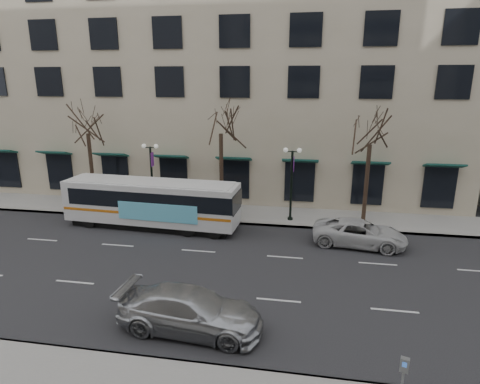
% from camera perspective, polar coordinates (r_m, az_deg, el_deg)
% --- Properties ---
extents(ground, '(160.00, 160.00, 0.00)m').
position_cam_1_polar(ground, '(21.61, -7.59, -10.79)').
color(ground, black).
rests_on(ground, ground).
extents(sidewalk_far, '(80.00, 4.00, 0.15)m').
position_cam_1_polar(sidewalk_far, '(29.04, 7.20, -3.52)').
color(sidewalk_far, gray).
rests_on(sidewalk_far, ground).
extents(building_hotel, '(40.00, 20.00, 24.00)m').
position_cam_1_polar(building_hotel, '(40.27, -1.89, 19.18)').
color(building_hotel, tan).
rests_on(building_hotel, ground).
extents(tree_far_left, '(3.60, 3.60, 8.34)m').
position_cam_1_polar(tree_far_left, '(31.68, -20.98, 9.49)').
color(tree_far_left, black).
rests_on(tree_far_left, ground).
extents(tree_far_mid, '(3.60, 3.60, 8.55)m').
position_cam_1_polar(tree_far_mid, '(27.98, -2.77, 10.22)').
color(tree_far_mid, black).
rests_on(tree_far_mid, ground).
extents(tree_far_right, '(3.60, 3.60, 8.06)m').
position_cam_1_polar(tree_far_right, '(27.69, 18.15, 8.40)').
color(tree_far_right, black).
rests_on(tree_far_right, ground).
extents(lamp_post_left, '(1.22, 0.45, 5.21)m').
position_cam_1_polar(lamp_post_left, '(29.54, -12.43, 2.36)').
color(lamp_post_left, black).
rests_on(lamp_post_left, ground).
extents(lamp_post_right, '(1.22, 0.45, 5.21)m').
position_cam_1_polar(lamp_post_right, '(27.45, 7.35, 1.59)').
color(lamp_post_right, black).
rests_on(lamp_post_right, ground).
extents(city_bus, '(11.83, 3.23, 3.17)m').
position_cam_1_polar(city_bus, '(27.21, -12.33, -1.43)').
color(city_bus, silver).
rests_on(city_bus, ground).
extents(silver_car, '(5.93, 2.73, 1.68)m').
position_cam_1_polar(silver_car, '(16.56, -7.08, -16.36)').
color(silver_car, '#B1B4B9').
rests_on(silver_car, ground).
extents(white_pickup, '(5.72, 3.18, 1.51)m').
position_cam_1_polar(white_pickup, '(25.06, 16.64, -5.61)').
color(white_pickup, '#BDBDBD').
rests_on(white_pickup, ground).
extents(pay_station, '(0.30, 0.24, 1.23)m').
position_cam_1_polar(pay_station, '(14.40, 22.32, -22.11)').
color(pay_station, slate).
rests_on(pay_station, sidewalk_near).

